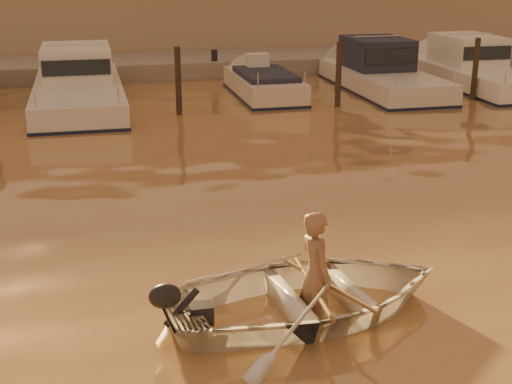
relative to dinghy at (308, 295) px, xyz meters
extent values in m
plane|color=olive|center=(0.18, -1.00, -0.28)|extent=(160.00, 160.00, 0.00)
imported|color=silver|center=(0.00, 0.00, 0.00)|extent=(4.17, 3.19, 0.81)
imported|color=#8E6447|center=(0.10, 0.01, 0.29)|extent=(0.49, 0.68, 1.75)
cylinder|color=brown|center=(0.25, 0.03, 0.14)|extent=(0.72, 2.01, 0.13)
cylinder|color=brown|center=(0.05, 0.01, 0.14)|extent=(0.20, 2.10, 0.13)
cylinder|color=#2D2319|center=(-0.02, 12.80, 0.62)|extent=(0.18, 0.18, 2.20)
cylinder|color=#2D2319|center=(4.98, 12.80, 0.62)|extent=(0.18, 0.18, 2.20)
cylinder|color=#2D2319|center=(9.68, 12.80, 0.62)|extent=(0.18, 0.18, 2.20)
sphere|color=silver|center=(-2.15, 11.88, -0.18)|extent=(0.30, 0.30, 0.30)
sphere|color=orange|center=(2.99, 13.15, -0.18)|extent=(0.30, 0.30, 0.30)
sphere|color=silver|center=(7.35, 12.03, -0.18)|extent=(0.30, 0.30, 0.30)
cube|color=gray|center=(0.18, 20.50, -0.13)|extent=(52.00, 4.00, 1.00)
cube|color=#9E8466|center=(0.18, 26.00, 2.12)|extent=(46.00, 7.00, 4.80)
camera|label=1|loc=(-2.65, -8.12, 4.32)|focal=50.00mm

